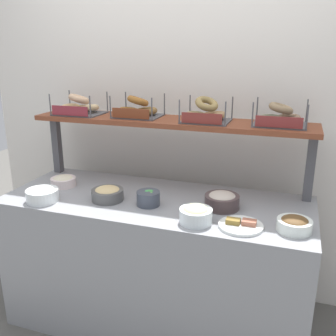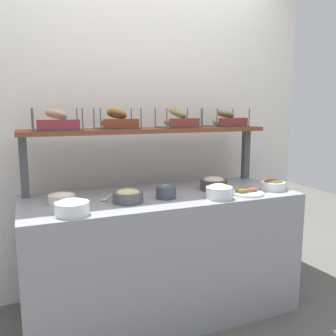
# 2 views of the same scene
# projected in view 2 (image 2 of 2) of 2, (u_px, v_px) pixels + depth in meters

# --- Properties ---
(ground_plane) EXTENTS (8.00, 8.00, 0.00)m
(ground_plane) POSITION_uv_depth(u_px,v_px,m) (162.00, 312.00, 2.51)
(ground_plane) COLOR #595651
(back_wall) EXTENTS (3.00, 0.06, 2.40)m
(back_wall) POSITION_uv_depth(u_px,v_px,m) (136.00, 137.00, 2.81)
(back_wall) COLOR silver
(back_wall) RESTS_ON ground_plane
(deli_counter) EXTENTS (1.80, 0.70, 0.85)m
(deli_counter) POSITION_uv_depth(u_px,v_px,m) (162.00, 255.00, 2.44)
(deli_counter) COLOR gray
(deli_counter) RESTS_ON ground_plane
(shelf_riser_left) EXTENTS (0.05, 0.05, 0.40)m
(shelf_riser_left) POSITION_uv_depth(u_px,v_px,m) (24.00, 167.00, 2.26)
(shelf_riser_left) COLOR #4C4C51
(shelf_riser_left) RESTS_ON deli_counter
(shelf_riser_right) EXTENTS (0.05, 0.05, 0.40)m
(shelf_riser_right) POSITION_uv_depth(u_px,v_px,m) (246.00, 154.00, 2.90)
(shelf_riser_right) COLOR #4C4C51
(shelf_riser_right) RESTS_ON deli_counter
(upper_shelf) EXTENTS (1.76, 0.32, 0.03)m
(upper_shelf) POSITION_uv_depth(u_px,v_px,m) (148.00, 130.00, 2.55)
(upper_shelf) COLOR brown
(upper_shelf) RESTS_ON shelf_riser_left
(bowl_tuna_salad) EXTENTS (0.19, 0.19, 0.09)m
(bowl_tuna_salad) POSITION_uv_depth(u_px,v_px,m) (214.00, 183.00, 2.51)
(bowl_tuna_salad) COLOR #473738
(bowl_tuna_salad) RESTS_ON deli_counter
(bowl_hummus) EXTENTS (0.19, 0.19, 0.08)m
(bowl_hummus) POSITION_uv_depth(u_px,v_px,m) (128.00, 196.00, 2.17)
(bowl_hummus) COLOR #4D4D4D
(bowl_hummus) RESTS_ON deli_counter
(bowl_chocolate_spread) EXTENTS (0.17, 0.17, 0.07)m
(bowl_chocolate_spread) POSITION_uv_depth(u_px,v_px,m) (273.00, 185.00, 2.51)
(bowl_chocolate_spread) COLOR white
(bowl_chocolate_spread) RESTS_ON deli_counter
(bowl_cream_cheese) EXTENTS (0.19, 0.19, 0.09)m
(bowl_cream_cheese) POSITION_uv_depth(u_px,v_px,m) (72.00, 207.00, 1.92)
(bowl_cream_cheese) COLOR white
(bowl_cream_cheese) RESTS_ON deli_counter
(bowl_veggie_mix) EXTENTS (0.13, 0.13, 0.09)m
(bowl_veggie_mix) POSITION_uv_depth(u_px,v_px,m) (166.00, 191.00, 2.27)
(bowl_veggie_mix) COLOR #3E4451
(bowl_veggie_mix) RESTS_ON deli_counter
(bowl_egg_salad) EXTENTS (0.17, 0.17, 0.09)m
(bowl_egg_salad) POSITION_uv_depth(u_px,v_px,m) (219.00, 191.00, 2.27)
(bowl_egg_salad) COLOR white
(bowl_egg_salad) RESTS_ON deli_counter
(bowl_potato_salad) EXTENTS (0.16, 0.16, 0.07)m
(bowl_potato_salad) POSITION_uv_depth(u_px,v_px,m) (62.00, 198.00, 2.14)
(bowl_potato_salad) COLOR silver
(bowl_potato_salad) RESTS_ON deli_counter
(serving_plate_white) EXTENTS (0.22, 0.22, 0.04)m
(serving_plate_white) POSITION_uv_depth(u_px,v_px,m) (247.00, 193.00, 2.38)
(serving_plate_white) COLOR white
(serving_plate_white) RESTS_ON deli_counter
(serving_spoon_near_plate) EXTENTS (0.12, 0.15, 0.01)m
(serving_spoon_near_plate) POSITION_uv_depth(u_px,v_px,m) (107.00, 198.00, 2.24)
(serving_spoon_near_plate) COLOR #B7B7BC
(serving_spoon_near_plate) RESTS_ON deli_counter
(bagel_basket_plain) EXTENTS (0.30, 0.26, 0.14)m
(bagel_basket_plain) POSITION_uv_depth(u_px,v_px,m) (57.00, 123.00, 2.28)
(bagel_basket_plain) COLOR #4C4C51
(bagel_basket_plain) RESTS_ON upper_shelf
(bagel_basket_cinnamon_raisin) EXTENTS (0.29, 0.24, 0.14)m
(bagel_basket_cinnamon_raisin) POSITION_uv_depth(u_px,v_px,m) (117.00, 122.00, 2.47)
(bagel_basket_cinnamon_raisin) COLOR #4C4C51
(bagel_basket_cinnamon_raisin) RESTS_ON upper_shelf
(bagel_basket_everything) EXTENTS (0.28, 0.26, 0.15)m
(bagel_basket_everything) POSITION_uv_depth(u_px,v_px,m) (178.00, 121.00, 2.61)
(bagel_basket_everything) COLOR #4C4C51
(bagel_basket_everything) RESTS_ON upper_shelf
(bagel_basket_poppy) EXTENTS (0.29, 0.26, 0.14)m
(bagel_basket_poppy) POSITION_uv_depth(u_px,v_px,m) (225.00, 121.00, 2.80)
(bagel_basket_poppy) COLOR #4C4C51
(bagel_basket_poppy) RESTS_ON upper_shelf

